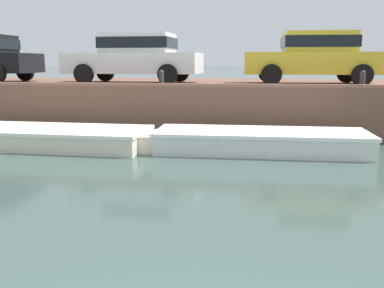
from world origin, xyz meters
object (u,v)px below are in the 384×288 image
Objects in this scene: mooring_bollard_east at (363,78)px; boat_moored_central_white at (250,141)px; car_left_inner_white at (136,56)px; boat_moored_west_cream at (55,137)px; mooring_bollard_mid at (161,77)px; car_centre_yellow at (314,56)px.

boat_moored_central_white is at bearing -147.58° from mooring_bollard_east.
car_left_inner_white is 9.72× the size of mooring_bollard_east.
boat_moored_west_cream is at bearing -179.14° from boat_moored_central_white.
mooring_bollard_east is at bearing 13.82° from boat_moored_west_cream.
car_left_inner_white is (1.16, 3.58, 2.05)m from boat_moored_west_cream.
mooring_bollard_east is at bearing 0.00° from mooring_bollard_mid.
car_centre_yellow is (1.85, 3.51, 2.03)m from boat_moored_central_white.
mooring_bollard_mid reaches higher than boat_moored_west_cream.
car_left_inner_white and car_centre_yellow have the same top height.
car_left_inner_white is 2.14m from mooring_bollard_mid.
car_left_inner_white is (-3.69, 3.51, 2.03)m from boat_moored_central_white.
mooring_bollard_east reaches higher than boat_moored_central_white.
mooring_bollard_mid is (1.18, -1.67, -0.61)m from car_left_inner_white.
car_centre_yellow is 9.19× the size of mooring_bollard_mid.
boat_moored_west_cream is 8.10m from mooring_bollard_east.
boat_moored_west_cream is at bearing -108.02° from car_left_inner_white.
boat_moored_west_cream is 13.96× the size of mooring_bollard_mid.
mooring_bollard_mid reaches higher than boat_moored_central_white.
mooring_bollard_mid is at bearing -54.78° from car_left_inner_white.
car_centre_yellow is (5.54, 0.00, -0.00)m from car_left_inner_white.
mooring_bollard_east is at bearing -58.30° from car_centre_yellow.
car_centre_yellow reaches higher than boat_moored_central_white.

